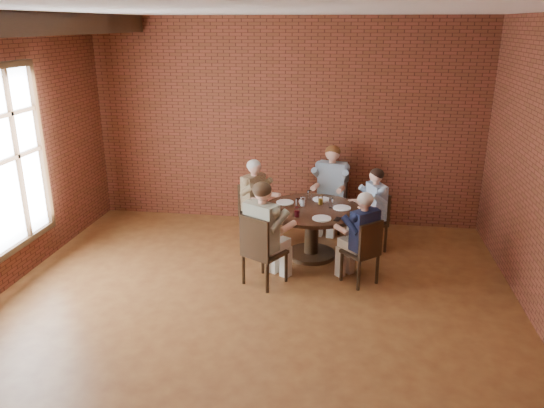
# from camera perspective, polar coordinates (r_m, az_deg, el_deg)

# --- Properties ---
(floor) EXTENTS (7.00, 7.00, 0.00)m
(floor) POSITION_cam_1_polar(r_m,az_deg,el_deg) (6.25, -2.77, -12.79)
(floor) COLOR #935E2D
(floor) RESTS_ON ground
(ceiling) EXTENTS (7.00, 7.00, 0.00)m
(ceiling) POSITION_cam_1_polar(r_m,az_deg,el_deg) (5.32, -3.38, 20.16)
(ceiling) COLOR white
(ceiling) RESTS_ON wall_back
(wall_back) EXTENTS (7.00, 0.00, 7.00)m
(wall_back) POSITION_cam_1_polar(r_m,az_deg,el_deg) (8.91, 1.41, 8.69)
(wall_back) COLOR brown
(wall_back) RESTS_ON ground
(ceiling_beam) EXTENTS (0.22, 6.90, 0.26)m
(ceiling_beam) POSITION_cam_1_polar(r_m,az_deg,el_deg) (6.28, -26.87, 16.89)
(ceiling_beam) COLOR black
(ceiling_beam) RESTS_ON ceiling
(dining_table) EXTENTS (1.43, 1.43, 0.75)m
(dining_table) POSITION_cam_1_polar(r_m,az_deg,el_deg) (7.73, 4.31, -2.00)
(dining_table) COLOR black
(dining_table) RESTS_ON floor
(chair_a) EXTENTS (0.52, 0.52, 0.90)m
(chair_a) POSITION_cam_1_polar(r_m,az_deg,el_deg) (8.13, 11.14, -1.53)
(chair_a) COLOR black
(chair_a) RESTS_ON floor
(diner_a) EXTENTS (0.74, 0.69, 1.26)m
(diner_a) POSITION_cam_1_polar(r_m,az_deg,el_deg) (8.05, 10.72, -0.64)
(diner_a) COLOR #4373AE
(diner_a) RESTS_ON floor
(chair_b) EXTENTS (0.55, 0.55, 0.98)m
(chair_b) POSITION_cam_1_polar(r_m,az_deg,el_deg) (8.87, 6.45, 0.71)
(chair_b) COLOR black
(chair_b) RESTS_ON floor
(diner_b) EXTENTS (0.70, 0.81, 1.42)m
(diner_b) POSITION_cam_1_polar(r_m,az_deg,el_deg) (8.73, 6.34, 1.64)
(diner_b) COLOR #8194A4
(diner_b) RESTS_ON floor
(chair_c) EXTENTS (0.56, 0.56, 0.92)m
(chair_c) POSITION_cam_1_polar(r_m,az_deg,el_deg) (8.37, -2.12, -0.51)
(chair_c) COLOR black
(chair_c) RESTS_ON floor
(diner_c) EXTENTS (0.79, 0.75, 1.30)m
(diner_c) POSITION_cam_1_polar(r_m,az_deg,el_deg) (8.27, -1.71, 0.35)
(diner_c) COLOR brown
(diner_c) RESTS_ON floor
(chair_d) EXTENTS (0.63, 0.63, 0.98)m
(chair_d) POSITION_cam_1_polar(r_m,az_deg,el_deg) (6.85, -1.29, -4.81)
(chair_d) COLOR black
(chair_d) RESTS_ON floor
(diner_d) EXTENTS (0.84, 0.89, 1.40)m
(diner_d) POSITION_cam_1_polar(r_m,az_deg,el_deg) (6.85, -0.79, -3.21)
(diner_d) COLOR tan
(diner_d) RESTS_ON floor
(chair_e) EXTENTS (0.55, 0.55, 0.90)m
(chair_e) POSITION_cam_1_polar(r_m,az_deg,el_deg) (7.00, 9.91, -4.90)
(chair_e) COLOR black
(chair_e) RESTS_ON floor
(diner_e) EXTENTS (0.76, 0.76, 1.26)m
(diner_e) POSITION_cam_1_polar(r_m,az_deg,el_deg) (6.99, 9.55, -3.66)
(diner_e) COLOR #161D3F
(diner_e) RESTS_ON floor
(plate_a) EXTENTS (0.26, 0.26, 0.01)m
(plate_a) POSITION_cam_1_polar(r_m,az_deg,el_deg) (7.69, 7.52, -0.41)
(plate_a) COLOR white
(plate_a) RESTS_ON dining_table
(plate_b) EXTENTS (0.26, 0.26, 0.01)m
(plate_b) POSITION_cam_1_polar(r_m,az_deg,el_deg) (8.03, 5.32, 0.50)
(plate_b) COLOR white
(plate_b) RESTS_ON dining_table
(plate_c) EXTENTS (0.26, 0.26, 0.01)m
(plate_c) POSITION_cam_1_polar(r_m,az_deg,el_deg) (7.86, 1.41, 0.19)
(plate_c) COLOR white
(plate_c) RESTS_ON dining_table
(plate_d) EXTENTS (0.26, 0.26, 0.01)m
(plate_d) POSITION_cam_1_polar(r_m,az_deg,el_deg) (7.25, 5.37, -1.54)
(plate_d) COLOR white
(plate_d) RESTS_ON dining_table
(glass_a) EXTENTS (0.07, 0.07, 0.14)m
(glass_a) POSITION_cam_1_polar(r_m,az_deg,el_deg) (7.68, 6.39, 0.10)
(glass_a) COLOR white
(glass_a) RESTS_ON dining_table
(glass_b) EXTENTS (0.07, 0.07, 0.14)m
(glass_b) POSITION_cam_1_polar(r_m,az_deg,el_deg) (7.81, 5.25, 0.47)
(glass_b) COLOR white
(glass_b) RESTS_ON dining_table
(glass_c) EXTENTS (0.07, 0.07, 0.14)m
(glass_c) POSITION_cam_1_polar(r_m,az_deg,el_deg) (8.01, 4.05, 0.98)
(glass_c) COLOR white
(glass_c) RESTS_ON dining_table
(glass_d) EXTENTS (0.07, 0.07, 0.14)m
(glass_d) POSITION_cam_1_polar(r_m,az_deg,el_deg) (7.72, 3.33, 0.29)
(glass_d) COLOR white
(glass_d) RESTS_ON dining_table
(glass_e) EXTENTS (0.07, 0.07, 0.14)m
(glass_e) POSITION_cam_1_polar(r_m,az_deg,el_deg) (7.63, 2.81, 0.07)
(glass_e) COLOR white
(glass_e) RESTS_ON dining_table
(glass_f) EXTENTS (0.07, 0.07, 0.14)m
(glass_f) POSITION_cam_1_polar(r_m,az_deg,el_deg) (7.29, 2.69, -0.85)
(glass_f) COLOR white
(glass_f) RESTS_ON dining_table
(smartphone) EXTENTS (0.11, 0.17, 0.01)m
(smartphone) POSITION_cam_1_polar(r_m,az_deg,el_deg) (7.25, 7.06, -1.62)
(smartphone) COLOR black
(smartphone) RESTS_ON dining_table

